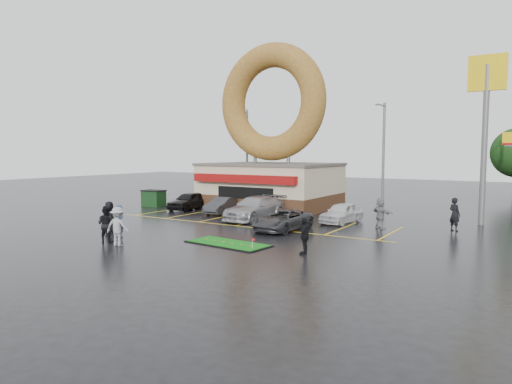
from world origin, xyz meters
The scene contains 19 objects.
ground centered at (0.00, 0.00, 0.00)m, with size 120.00×120.00×0.00m, color black.
donut_shop centered at (-3.00, 12.97, 4.46)m, with size 10.20×8.70×13.50m.
shell_sign centered at (13.00, 12.00, 7.38)m, with size 2.20×0.36×10.60m.
streetlight_left centered at (-10.00, 19.92, 4.78)m, with size 0.40×2.21×9.00m.
streetlight_mid centered at (4.00, 20.92, 4.78)m, with size 0.40×2.21×9.00m.
car_black centered at (-7.74, 8.00, 0.72)m, with size 1.69×4.21×1.43m, color black.
car_dgrey centered at (-4.11, 7.54, 0.62)m, with size 1.30×3.74×1.23m, color #2F2F31.
car_silver centered at (-0.40, 6.29, 0.79)m, with size 2.21×5.45×1.58m, color #9B9BA0.
car_grey centered at (3.32, 3.50, 0.62)m, with size 2.04×4.43×1.23m, color #303033.
car_white centered at (5.21, 8.00, 0.67)m, with size 1.58×3.91×1.33m, color silver.
person_blue centered at (-3.09, -3.17, 0.88)m, with size 0.64×0.42×1.77m, color navy.
person_blackjkt centered at (-2.62, -4.46, 0.94)m, with size 0.91×0.71×1.88m, color black.
person_hoodie centered at (-1.43, -4.72, 0.96)m, with size 1.24×0.71×1.92m, color #979799.
person_bystander centered at (-4.73, -2.46, 0.90)m, with size 0.88×0.58×1.81m, color black.
person_cameraman centered at (7.19, -1.55, 0.83)m, with size 0.98×0.41×1.67m, color black.
person_walker_near centered at (7.97, 7.27, 0.94)m, with size 1.74×0.55×1.87m, color gray.
person_walker_far centered at (11.93, 8.63, 0.98)m, with size 0.72×0.47×1.97m, color black.
dumpster centered at (-11.86, 8.26, 0.65)m, with size 1.80×1.20×1.30m, color #163B19.
putting_green centered at (2.93, -1.52, 0.04)m, with size 4.53×2.29×0.55m.
Camera 1 is at (16.10, -19.89, 4.60)m, focal length 32.00 mm.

